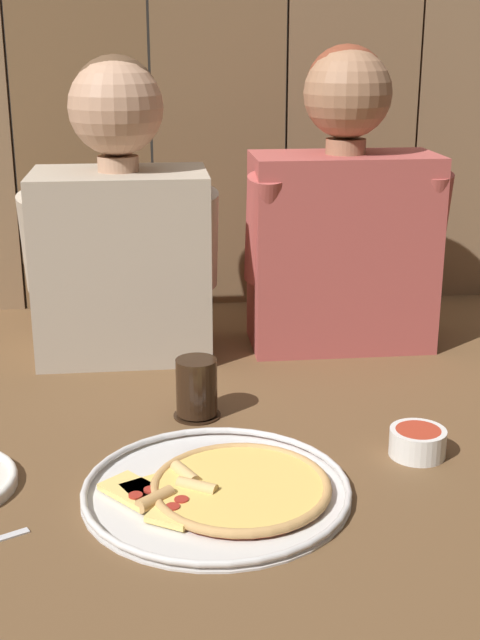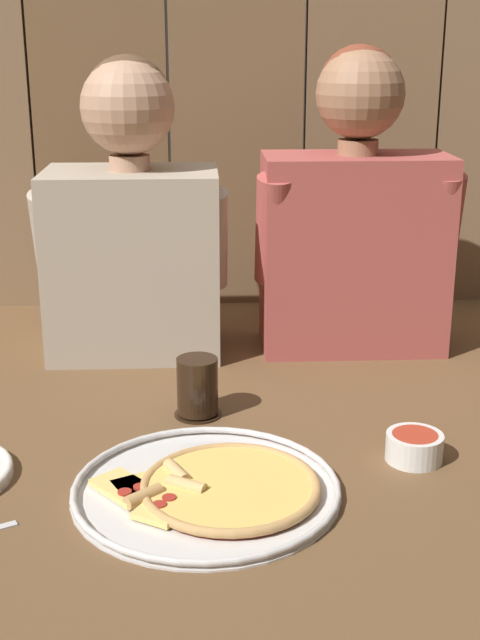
# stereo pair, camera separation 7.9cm
# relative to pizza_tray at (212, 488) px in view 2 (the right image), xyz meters

# --- Properties ---
(ground_plane) EXTENTS (3.20, 3.20, 0.00)m
(ground_plane) POSITION_rel_pizza_tray_xyz_m (0.08, 0.15, -0.01)
(ground_plane) COLOR brown
(pizza_tray) EXTENTS (0.39, 0.39, 0.03)m
(pizza_tray) POSITION_rel_pizza_tray_xyz_m (0.00, 0.00, 0.00)
(pizza_tray) COLOR silver
(pizza_tray) RESTS_ON ground
(drinking_glass) EXTENTS (0.08, 0.08, 0.10)m
(drinking_glass) POSITION_rel_pizza_tray_xyz_m (-0.02, 0.27, 0.04)
(drinking_glass) COLOR black
(drinking_glass) RESTS_ON ground
(dipping_bowl) EXTENTS (0.09, 0.09, 0.04)m
(dipping_bowl) POSITION_rel_pizza_tray_xyz_m (0.31, 0.09, 0.01)
(dipping_bowl) COLOR white
(dipping_bowl) RESTS_ON ground
(diner_left) EXTENTS (0.38, 0.23, 0.59)m
(diner_left) POSITION_rel_pizza_tray_xyz_m (-0.15, 0.61, 0.26)
(diner_left) COLOR #B2A38E
(diner_left) RESTS_ON ground
(diner_right) EXTENTS (0.41, 0.20, 0.61)m
(diner_right) POSITION_rel_pizza_tray_xyz_m (0.30, 0.61, 0.27)
(diner_right) COLOR #AD4C47
(diner_right) RESTS_ON ground
(wooden_backdrop_wall) EXTENTS (2.19, 0.03, 1.27)m
(wooden_backdrop_wall) POSITION_rel_pizza_tray_xyz_m (0.08, 0.95, 0.62)
(wooden_backdrop_wall) COLOR brown
(wooden_backdrop_wall) RESTS_ON ground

